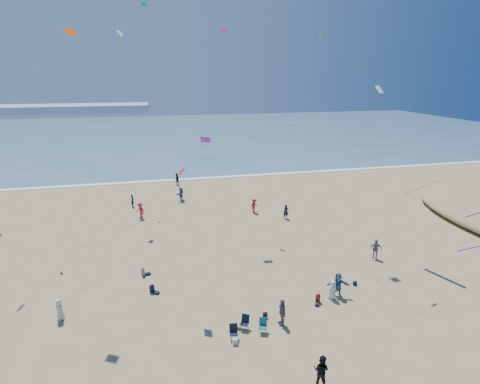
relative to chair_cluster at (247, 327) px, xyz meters
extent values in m
cube|color=#476B84|center=(-2.06, 88.83, -0.47)|extent=(220.00, 100.00, 0.06)
cube|color=white|center=(-2.06, 38.83, -0.46)|extent=(220.00, 1.20, 0.08)
cube|color=#7A8EA8|center=(-62.06, 163.83, 1.10)|extent=(110.00, 20.00, 3.20)
imported|color=slate|center=(14.06, 7.63, 0.43)|extent=(1.18, 0.89, 1.86)
imported|color=black|center=(-2.22, 36.03, 0.40)|extent=(1.09, 1.00, 1.80)
imported|color=slate|center=(2.53, 0.46, 0.46)|extent=(0.48, 1.13, 1.92)
imported|color=#AF1922|center=(6.27, 21.74, 0.37)|extent=(1.29, 1.16, 1.74)
imported|color=red|center=(-7.28, 22.92, 0.44)|extent=(1.31, 1.38, 1.88)
imported|color=#366597|center=(-2.15, 28.21, 0.46)|extent=(1.41, 1.81, 1.91)
imported|color=silver|center=(-12.24, 4.37, 0.29)|extent=(0.74, 0.90, 1.59)
imported|color=black|center=(9.38, 18.90, 0.36)|extent=(0.66, 0.46, 1.72)
imported|color=silver|center=(7.24, 2.48, 0.26)|extent=(0.82, 0.62, 1.51)
imported|color=black|center=(2.92, -4.95, 0.43)|extent=(1.14, 1.13, 1.86)
imported|color=#325F8A|center=(7.82, 2.77, 0.45)|extent=(1.84, 0.94, 1.90)
imported|color=black|center=(-8.37, 27.25, 0.30)|extent=(0.40, 0.59, 1.60)
cube|color=silver|center=(-0.97, -0.80, -0.30)|extent=(0.35, 0.20, 0.40)
cube|color=black|center=(1.64, 1.37, -0.31)|extent=(0.30, 0.22, 0.38)
cube|color=black|center=(9.91, 3.82, -0.33)|extent=(0.28, 0.18, 0.34)
cube|color=#762D92|center=(2.35, 19.85, 19.93)|extent=(0.86, 0.47, 0.32)
cube|color=green|center=(10.28, 14.26, 19.19)|extent=(0.28, 0.51, 0.60)
cube|color=white|center=(12.84, 7.93, 14.59)|extent=(0.74, 0.70, 0.56)
cube|color=#13AFCF|center=(-5.20, 23.05, 22.54)|extent=(0.64, 0.59, 0.41)
cube|color=red|center=(-3.38, 5.71, 9.25)|extent=(0.50, 0.77, 0.43)
cube|color=#1DA3D7|center=(-15.14, 19.72, 15.99)|extent=(0.43, 0.56, 0.45)
cube|color=#FF5309|center=(-10.19, 9.54, 18.50)|extent=(0.94, 0.81, 0.40)
cube|color=white|center=(-8.06, 26.72, 20.12)|extent=(0.74, 0.75, 0.55)
cube|color=#6128A3|center=(-1.51, 6.72, 11.27)|extent=(0.77, 0.63, 0.45)
cube|color=orange|center=(17.11, 6.73, 6.35)|extent=(0.35, 2.64, 1.87)
camera|label=1|loc=(-5.04, -19.97, 15.75)|focal=28.00mm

